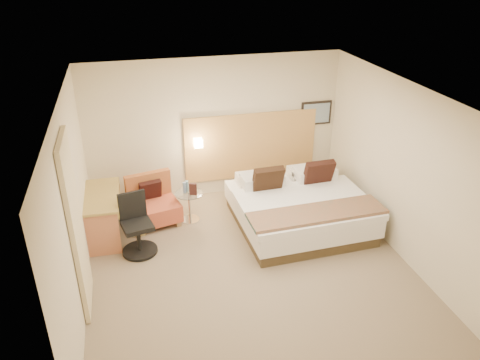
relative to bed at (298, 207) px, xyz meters
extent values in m
cube|color=#7E6C54|center=(-1.15, -0.95, -0.36)|extent=(4.80, 5.00, 0.02)
cube|color=white|center=(-1.15, -0.95, 2.36)|extent=(4.80, 5.00, 0.02)
cube|color=beige|center=(-1.15, 1.56, 1.00)|extent=(4.80, 0.02, 2.70)
cube|color=beige|center=(-1.15, -3.46, 1.00)|extent=(4.80, 0.02, 2.70)
cube|color=beige|center=(-3.56, -0.95, 1.00)|extent=(0.02, 5.00, 2.70)
cube|color=beige|center=(1.26, -0.95, 1.00)|extent=(0.02, 5.00, 2.70)
cube|color=tan|center=(-0.45, 1.52, 0.60)|extent=(2.60, 0.04, 1.30)
cube|color=black|center=(0.87, 1.53, 1.15)|extent=(0.62, 0.03, 0.47)
cube|color=#778EA3|center=(0.87, 1.51, 1.15)|extent=(0.54, 0.01, 0.39)
cylinder|color=silver|center=(-1.50, 1.47, 0.80)|extent=(0.02, 0.12, 0.02)
cube|color=#FFEDC6|center=(-1.50, 1.41, 0.80)|extent=(0.15, 0.15, 0.15)
cube|color=beige|center=(-3.51, -1.20, 0.87)|extent=(0.06, 0.90, 2.42)
cylinder|color=#7D98C1|center=(-1.89, 0.65, 0.30)|extent=(0.07, 0.07, 0.20)
cylinder|color=#78A5BA|center=(-1.84, 0.70, 0.30)|extent=(0.07, 0.07, 0.20)
cube|color=#391A17|center=(-1.75, 0.54, 0.31)|extent=(0.14, 0.09, 0.22)
cube|color=#453722|center=(0.00, 0.00, -0.25)|extent=(2.13, 2.13, 0.19)
cube|color=white|center=(0.00, 0.00, 0.00)|extent=(2.19, 2.19, 0.32)
cube|color=white|center=(0.01, -0.30, 0.21)|extent=(2.23, 1.60, 0.11)
cube|color=silver|center=(-0.54, 0.76, 0.26)|extent=(0.76, 0.43, 0.19)
cube|color=white|center=(0.48, 0.80, 0.26)|extent=(0.76, 0.43, 0.19)
cube|color=silver|center=(-0.53, 0.49, 0.36)|extent=(0.76, 0.43, 0.19)
cube|color=white|center=(0.49, 0.52, 0.36)|extent=(0.76, 0.43, 0.19)
cube|color=black|center=(-0.49, 0.28, 0.45)|extent=(0.54, 0.30, 0.54)
cube|color=black|center=(0.47, 0.31, 0.45)|extent=(0.54, 0.30, 0.54)
cube|color=#D95F2C|center=(0.03, -0.73, 0.29)|extent=(2.24, 0.66, 0.05)
cube|color=tan|center=(-2.69, 0.32, -0.30)|extent=(0.10, 0.10, 0.10)
cube|color=#9E754A|center=(-2.05, 0.47, -0.30)|extent=(0.10, 0.10, 0.10)
cube|color=#9B7C49|center=(-2.81, 0.88, -0.30)|extent=(0.10, 0.10, 0.10)
cube|color=#A98250|center=(-2.18, 1.02, -0.30)|extent=(0.10, 0.10, 0.10)
cube|color=#B24B30|center=(-2.43, 0.67, -0.09)|extent=(0.95, 0.87, 0.30)
cube|color=#A9592D|center=(-2.50, 0.96, 0.28)|extent=(0.82, 0.30, 0.46)
cube|color=black|center=(-2.47, 0.85, 0.21)|extent=(0.42, 0.27, 0.40)
cylinder|color=white|center=(-1.82, 0.62, -0.34)|extent=(0.42, 0.42, 0.02)
cylinder|color=silver|center=(-1.82, 0.62, -0.07)|extent=(0.05, 0.05, 0.51)
cylinder|color=silver|center=(-1.82, 0.62, 0.20)|extent=(0.62, 0.62, 0.01)
cube|color=#A3863F|center=(-3.28, 0.47, 0.41)|extent=(0.60, 1.26, 0.04)
cube|color=#C1714B|center=(-3.30, -0.11, 0.02)|extent=(0.52, 0.05, 0.74)
cube|color=tan|center=(-3.27, 1.05, 0.02)|extent=(0.52, 0.05, 0.74)
cube|color=tan|center=(-3.23, 0.47, 0.33)|extent=(0.50, 1.18, 0.10)
cylinder|color=black|center=(-2.76, -0.18, -0.31)|extent=(0.66, 0.66, 0.04)
cylinder|color=black|center=(-2.76, -0.18, -0.08)|extent=(0.08, 0.08, 0.43)
cube|color=black|center=(-2.76, -0.18, 0.16)|extent=(0.54, 0.54, 0.08)
cube|color=black|center=(-2.80, 0.02, 0.43)|extent=(0.43, 0.14, 0.45)
camera|label=1|loc=(-2.72, -6.61, 4.06)|focal=35.00mm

